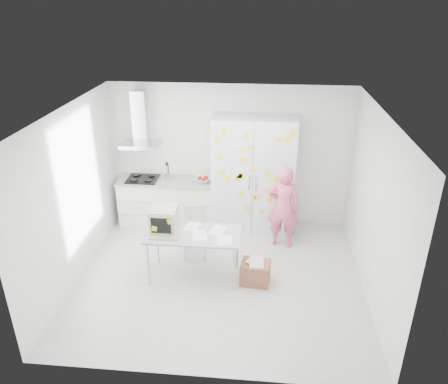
# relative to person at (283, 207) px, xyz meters

# --- Properties ---
(floor) EXTENTS (4.50, 4.00, 0.02)m
(floor) POSITION_rel_person_xyz_m (-1.01, -1.10, -0.77)
(floor) COLOR silver
(floor) RESTS_ON ground
(walls) EXTENTS (4.52, 4.01, 2.70)m
(walls) POSITION_rel_person_xyz_m (-1.01, -0.38, 0.59)
(walls) COLOR white
(walls) RESTS_ON ground
(ceiling) EXTENTS (4.50, 4.00, 0.02)m
(ceiling) POSITION_rel_person_xyz_m (-1.01, -1.10, 1.94)
(ceiling) COLOR white
(ceiling) RESTS_ON walls
(counter_run) EXTENTS (1.84, 0.63, 1.28)m
(counter_run) POSITION_rel_person_xyz_m (-2.21, 0.60, -0.29)
(counter_run) COLOR white
(counter_run) RESTS_ON ground
(range_hood) EXTENTS (0.70, 0.48, 1.01)m
(range_hood) POSITION_rel_person_xyz_m (-2.66, 0.74, 1.20)
(range_hood) COLOR silver
(range_hood) RESTS_ON walls
(tall_cabinet) EXTENTS (1.50, 0.68, 2.20)m
(tall_cabinet) POSITION_rel_person_xyz_m (-0.56, 0.57, 0.34)
(tall_cabinet) COLOR silver
(tall_cabinet) RESTS_ON ground
(person) EXTENTS (0.61, 0.45, 1.51)m
(person) POSITION_rel_person_xyz_m (0.00, 0.00, 0.00)
(person) COLOR #E45874
(person) RESTS_ON ground
(desk) EXTENTS (1.46, 0.75, 1.16)m
(desk) POSITION_rel_person_xyz_m (-1.71, -1.04, 0.12)
(desk) COLOR #9EA4A8
(desk) RESTS_ON ground
(chair) EXTENTS (0.44, 0.44, 0.90)m
(chair) POSITION_rel_person_xyz_m (-1.50, -0.45, -0.25)
(chair) COLOR silver
(chair) RESTS_ON ground
(cardboard_box) EXTENTS (0.49, 0.41, 0.39)m
(cardboard_box) POSITION_rel_person_xyz_m (-0.44, -1.17, -0.57)
(cardboard_box) COLOR brown
(cardboard_box) RESTS_ON ground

